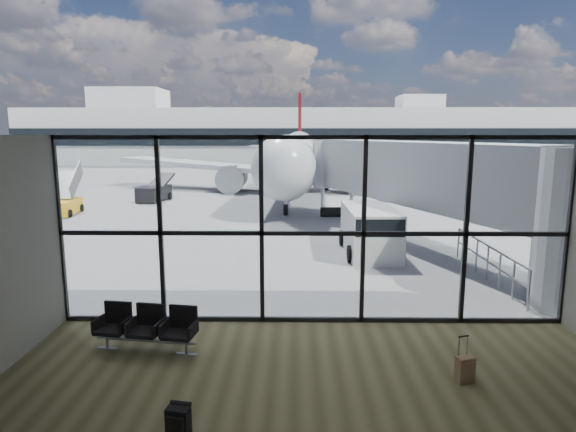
{
  "coord_description": "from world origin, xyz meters",
  "views": [
    {
      "loc": [
        -0.42,
        -11.11,
        4.53
      ],
      "look_at": [
        -0.62,
        3.0,
        2.1
      ],
      "focal_mm": 30.0,
      "sensor_mm": 36.0,
      "label": 1
    }
  ],
  "objects_px": {
    "service_van": "(370,230)",
    "suitcase": "(465,369)",
    "belt_loader": "(155,192)",
    "seating_row": "(148,325)",
    "mobile_stairs": "(61,205)",
    "backpack": "(178,422)",
    "airliner": "(295,156)"
  },
  "relations": [
    {
      "from": "backpack",
      "to": "airliner",
      "type": "height_order",
      "value": "airliner"
    },
    {
      "from": "seating_row",
      "to": "airliner",
      "type": "bearing_deg",
      "value": 92.62
    },
    {
      "from": "service_van",
      "to": "belt_loader",
      "type": "distance_m",
      "value": 18.94
    },
    {
      "from": "mobile_stairs",
      "to": "service_van",
      "type": "bearing_deg",
      "value": -35.29
    },
    {
      "from": "backpack",
      "to": "mobile_stairs",
      "type": "height_order",
      "value": "mobile_stairs"
    },
    {
      "from": "service_van",
      "to": "belt_loader",
      "type": "height_order",
      "value": "service_van"
    },
    {
      "from": "airliner",
      "to": "belt_loader",
      "type": "xyz_separation_m",
      "value": [
        -9.48,
        -7.44,
        -2.1
      ]
    },
    {
      "from": "service_van",
      "to": "belt_loader",
      "type": "bearing_deg",
      "value": 129.86
    },
    {
      "from": "airliner",
      "to": "service_van",
      "type": "xyz_separation_m",
      "value": [
        2.86,
        -21.81,
        -1.78
      ]
    },
    {
      "from": "backpack",
      "to": "suitcase",
      "type": "relative_size",
      "value": 0.59
    },
    {
      "from": "airliner",
      "to": "service_van",
      "type": "height_order",
      "value": "airliner"
    },
    {
      "from": "airliner",
      "to": "mobile_stairs",
      "type": "bearing_deg",
      "value": -133.33
    },
    {
      "from": "seating_row",
      "to": "service_van",
      "type": "height_order",
      "value": "service_van"
    },
    {
      "from": "seating_row",
      "to": "backpack",
      "type": "bearing_deg",
      "value": -57.18
    },
    {
      "from": "belt_loader",
      "to": "mobile_stairs",
      "type": "bearing_deg",
      "value": -115.57
    },
    {
      "from": "airliner",
      "to": "service_van",
      "type": "distance_m",
      "value": 22.07
    },
    {
      "from": "seating_row",
      "to": "belt_loader",
      "type": "bearing_deg",
      "value": 114.24
    },
    {
      "from": "backpack",
      "to": "belt_loader",
      "type": "height_order",
      "value": "belt_loader"
    },
    {
      "from": "seating_row",
      "to": "belt_loader",
      "type": "distance_m",
      "value": 23.52
    },
    {
      "from": "service_van",
      "to": "suitcase",
      "type": "bearing_deg",
      "value": -89.16
    },
    {
      "from": "mobile_stairs",
      "to": "suitcase",
      "type": "bearing_deg",
      "value": -54.91
    },
    {
      "from": "seating_row",
      "to": "airliner",
      "type": "xyz_separation_m",
      "value": [
        3.1,
        30.08,
        2.16
      ]
    },
    {
      "from": "suitcase",
      "to": "mobile_stairs",
      "type": "height_order",
      "value": "mobile_stairs"
    },
    {
      "from": "seating_row",
      "to": "service_van",
      "type": "xyz_separation_m",
      "value": [
        5.96,
        8.27,
        0.38
      ]
    },
    {
      "from": "seating_row",
      "to": "suitcase",
      "type": "relative_size",
      "value": 2.47
    },
    {
      "from": "seating_row",
      "to": "mobile_stairs",
      "type": "bearing_deg",
      "value": 129.07
    },
    {
      "from": "mobile_stairs",
      "to": "seating_row",
      "type": "bearing_deg",
      "value": -65.9
    },
    {
      "from": "airliner",
      "to": "suitcase",
      "type": "bearing_deg",
      "value": -82.13
    },
    {
      "from": "suitcase",
      "to": "airliner",
      "type": "distance_m",
      "value": 31.64
    },
    {
      "from": "backpack",
      "to": "mobile_stairs",
      "type": "relative_size",
      "value": 0.15
    },
    {
      "from": "suitcase",
      "to": "airliner",
      "type": "relative_size",
      "value": 0.03
    },
    {
      "from": "belt_loader",
      "to": "backpack",
      "type": "bearing_deg",
      "value": -64.82
    }
  ]
}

